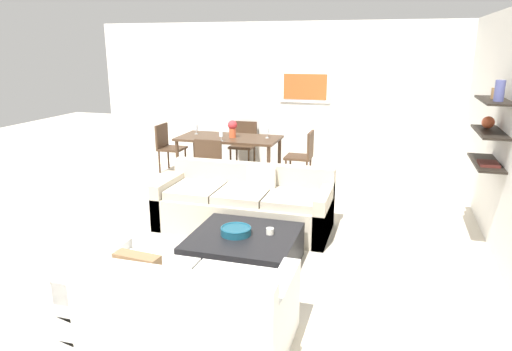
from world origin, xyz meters
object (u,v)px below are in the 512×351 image
at_px(dining_table, 229,141).
at_px(decorative_bowl, 236,230).
at_px(coffee_table, 244,252).
at_px(dining_chair_right_far, 304,153).
at_px(centerpiece_vase, 233,128).
at_px(dining_chair_left_far, 168,144).
at_px(dining_chair_foot, 211,162).
at_px(wine_glass_foot, 221,134).
at_px(loveseat_white, 181,308).
at_px(wine_glass_right_far, 267,131).
at_px(candle_jar, 270,231).
at_px(sofa_beige, 245,206).
at_px(dining_chair_head, 244,142).
at_px(wine_glass_left_far, 196,128).

bearing_deg(dining_table, decorative_bowl, -69.06).
bearing_deg(coffee_table, decorative_bowl, -169.44).
bearing_deg(dining_chair_right_far, centerpiece_vase, -169.76).
height_order(decorative_bowl, dining_chair_left_far, dining_chair_left_far).
height_order(dining_chair_foot, wine_glass_foot, wine_glass_foot).
height_order(loveseat_white, centerpiece_vase, centerpiece_vase).
xyz_separation_m(coffee_table, wine_glass_right_far, (-0.66, 3.32, 0.68)).
xyz_separation_m(candle_jar, dining_table, (-1.57, 3.11, 0.26)).
distance_m(loveseat_white, dining_table, 4.72).
bearing_deg(candle_jar, loveseat_white, -103.38).
bearing_deg(dining_chair_right_far, sofa_beige, -97.73).
distance_m(loveseat_white, decorative_bowl, 1.33).
relative_size(dining_chair_head, wine_glass_right_far, 4.91).
height_order(dining_table, wine_glass_foot, wine_glass_foot).
bearing_deg(candle_jar, sofa_beige, 120.91).
xyz_separation_m(loveseat_white, decorative_bowl, (0.00, 1.32, 0.13)).
distance_m(sofa_beige, coffee_table, 1.16).
bearing_deg(candle_jar, decorative_bowl, -162.02).
bearing_deg(dining_chair_foot, dining_chair_left_far, 141.20).
distance_m(candle_jar, wine_glass_right_far, 3.38).
distance_m(loveseat_white, dining_chair_left_far, 5.37).
relative_size(dining_chair_head, dining_chair_right_far, 1.00).
bearing_deg(dining_chair_head, wine_glass_left_far, -131.98).
bearing_deg(coffee_table, loveseat_white, -93.60).
bearing_deg(wine_glass_left_far, decorative_bowl, -60.42).
relative_size(dining_chair_left_far, dining_chair_foot, 1.00).
relative_size(loveseat_white, wine_glass_left_far, 10.27).
relative_size(dining_chair_head, centerpiece_vase, 2.94).
bearing_deg(dining_chair_foot, dining_table, 90.00).
distance_m(loveseat_white, dining_chair_right_far, 4.74).
xyz_separation_m(dining_chair_left_far, wine_glass_left_far, (0.62, -0.09, 0.36)).
relative_size(candle_jar, centerpiece_vase, 0.27).
height_order(dining_chair_left_far, wine_glass_foot, wine_glass_foot).
bearing_deg(dining_chair_left_far, coffee_table, -52.66).
relative_size(dining_chair_foot, wine_glass_foot, 5.21).
height_order(dining_chair_right_far, wine_glass_left_far, wine_glass_left_far).
xyz_separation_m(dining_chair_right_far, centerpiece_vase, (-1.20, -0.22, 0.42)).
bearing_deg(wine_glass_left_far, dining_table, -9.20).
bearing_deg(decorative_bowl, centerpiece_vase, 109.85).
bearing_deg(decorative_bowl, wine_glass_right_far, 99.82).
bearing_deg(wine_glass_foot, dining_chair_foot, -90.00).
xyz_separation_m(dining_table, wine_glass_foot, (-0.00, -0.37, 0.19)).
bearing_deg(dining_chair_foot, sofa_beige, -52.72).
height_order(sofa_beige, centerpiece_vase, centerpiece_vase).
xyz_separation_m(dining_chair_foot, dining_chair_right_far, (1.28, 1.03, 0.00)).
relative_size(loveseat_white, wine_glass_right_far, 9.43).
bearing_deg(candle_jar, dining_chair_head, 111.68).
relative_size(candle_jar, dining_chair_right_far, 0.09).
relative_size(sofa_beige, dining_chair_foot, 2.49).
bearing_deg(dining_chair_head, wine_glass_foot, -90.00).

